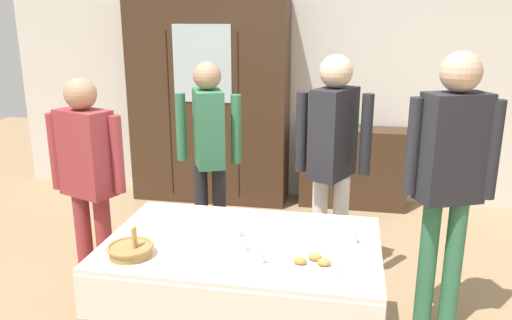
# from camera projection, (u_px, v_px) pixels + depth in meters

# --- Properties ---
(back_wall) EXTENTS (6.40, 0.10, 2.70)m
(back_wall) POSITION_uv_depth(u_px,v_px,m) (300.00, 71.00, 5.32)
(back_wall) COLOR silver
(back_wall) RESTS_ON ground
(dining_table) EXTENTS (1.49, 0.96, 0.72)m
(dining_table) POSITION_uv_depth(u_px,v_px,m) (241.00, 261.00, 2.80)
(dining_table) COLOR #3D2819
(dining_table) RESTS_ON ground
(wall_cabinet) EXTENTS (1.63, 0.46, 2.09)m
(wall_cabinet) POSITION_uv_depth(u_px,v_px,m) (210.00, 102.00, 5.29)
(wall_cabinet) COLOR #3D2819
(wall_cabinet) RESTS_ON ground
(bookshelf_low) EXTENTS (1.08, 0.35, 0.82)m
(bookshelf_low) POSITION_uv_depth(u_px,v_px,m) (353.00, 167.00, 5.24)
(bookshelf_low) COLOR #3D2819
(bookshelf_low) RESTS_ON ground
(book_stack) EXTENTS (0.17, 0.18, 0.07)m
(book_stack) POSITION_uv_depth(u_px,v_px,m) (355.00, 126.00, 5.12)
(book_stack) COLOR #B29333
(book_stack) RESTS_ON bookshelf_low
(tea_cup_near_right) EXTENTS (0.13, 0.13, 0.06)m
(tea_cup_near_right) POSITION_uv_depth(u_px,v_px,m) (257.00, 259.00, 2.54)
(tea_cup_near_right) COLOR white
(tea_cup_near_right) RESTS_ON dining_table
(tea_cup_front_edge) EXTENTS (0.13, 0.13, 0.06)m
(tea_cup_front_edge) POSITION_uv_depth(u_px,v_px,m) (240.00, 247.00, 2.67)
(tea_cup_front_edge) COLOR white
(tea_cup_front_edge) RESTS_ON dining_table
(tea_cup_near_left) EXTENTS (0.13, 0.13, 0.06)m
(tea_cup_near_left) POSITION_uv_depth(u_px,v_px,m) (235.00, 232.00, 2.84)
(tea_cup_near_left) COLOR silver
(tea_cup_near_left) RESTS_ON dining_table
(tea_cup_far_left) EXTENTS (0.13, 0.13, 0.06)m
(tea_cup_far_left) POSITION_uv_depth(u_px,v_px,m) (351.00, 239.00, 2.76)
(tea_cup_far_left) COLOR silver
(tea_cup_far_left) RESTS_ON dining_table
(bread_basket) EXTENTS (0.24, 0.24, 0.16)m
(bread_basket) POSITION_uv_depth(u_px,v_px,m) (130.00, 249.00, 2.62)
(bread_basket) COLOR #9E7542
(bread_basket) RESTS_ON dining_table
(pastry_plate) EXTENTS (0.28, 0.28, 0.05)m
(pastry_plate) POSITION_uv_depth(u_px,v_px,m) (312.00, 265.00, 2.51)
(pastry_plate) COLOR white
(pastry_plate) RESTS_ON dining_table
(spoon_center) EXTENTS (0.12, 0.02, 0.01)m
(spoon_center) POSITION_uv_depth(u_px,v_px,m) (179.00, 222.00, 3.05)
(spoon_center) COLOR silver
(spoon_center) RESTS_ON dining_table
(spoon_near_right) EXTENTS (0.12, 0.02, 0.01)m
(spoon_near_right) POSITION_uv_depth(u_px,v_px,m) (327.00, 229.00, 2.94)
(spoon_near_right) COLOR silver
(spoon_near_right) RESTS_ON dining_table
(spoon_near_left) EXTENTS (0.12, 0.02, 0.01)m
(spoon_near_left) POSITION_uv_depth(u_px,v_px,m) (290.00, 220.00, 3.07)
(spoon_near_left) COLOR silver
(spoon_near_left) RESTS_ON dining_table
(person_near_right_end) EXTENTS (0.52, 0.32, 1.54)m
(person_near_right_end) POSITION_uv_depth(u_px,v_px,m) (88.00, 170.00, 3.37)
(person_near_right_end) COLOR #933338
(person_near_right_end) RESTS_ON ground
(person_behind_table_right) EXTENTS (0.52, 0.41, 1.59)m
(person_behind_table_right) POSITION_uv_depth(u_px,v_px,m) (209.00, 143.00, 3.96)
(person_behind_table_right) COLOR #232328
(person_behind_table_right) RESTS_ON ground
(person_behind_table_left) EXTENTS (0.52, 0.33, 1.73)m
(person_behind_table_left) POSITION_uv_depth(u_px,v_px,m) (450.00, 168.00, 2.97)
(person_behind_table_left) COLOR #33704C
(person_behind_table_left) RESTS_ON ground
(person_beside_shelf) EXTENTS (0.52, 0.41, 1.67)m
(person_beside_shelf) POSITION_uv_depth(u_px,v_px,m) (333.00, 150.00, 3.53)
(person_beside_shelf) COLOR silver
(person_beside_shelf) RESTS_ON ground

